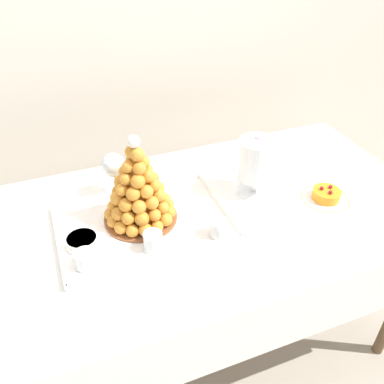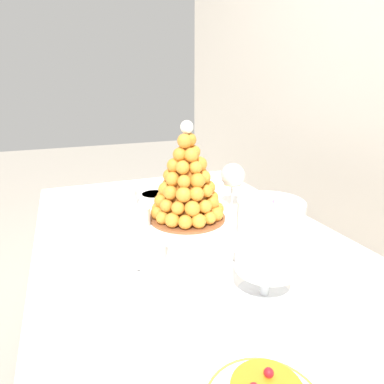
{
  "view_description": "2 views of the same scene",
  "coord_description": "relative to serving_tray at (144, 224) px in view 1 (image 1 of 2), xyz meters",
  "views": [
    {
      "loc": [
        -0.47,
        -1.01,
        1.64
      ],
      "look_at": [
        -0.1,
        -0.06,
        0.9
      ],
      "focal_mm": 37.98,
      "sensor_mm": 36.0,
      "label": 1
    },
    {
      "loc": [
        0.68,
        -0.31,
        1.19
      ],
      "look_at": [
        -0.2,
        0.03,
        0.87
      ],
      "focal_mm": 30.77,
      "sensor_mm": 36.0,
      "label": 2
    }
  ],
  "objects": [
    {
      "name": "fruit_tart_plate",
      "position": [
        0.65,
        -0.1,
        0.01
      ],
      "size": [
        0.18,
        0.18,
        0.05
      ],
      "color": "white",
      "rests_on": "buffet_table"
    },
    {
      "name": "dessert_cup_left",
      "position": [
        -0.21,
        -0.12,
        0.03
      ],
      "size": [
        0.06,
        0.06,
        0.05
      ],
      "color": "silver",
      "rests_on": "serving_tray"
    },
    {
      "name": "croquembouche",
      "position": [
        -0.0,
        0.03,
        0.12
      ],
      "size": [
        0.25,
        0.25,
        0.31
      ],
      "color": "brown",
      "rests_on": "serving_tray"
    },
    {
      "name": "macaron_goblet",
      "position": [
        0.43,
        0.04,
        0.13
      ],
      "size": [
        0.13,
        0.13,
        0.22
      ],
      "color": "white",
      "rests_on": "buffet_table"
    },
    {
      "name": "wine_glass",
      "position": [
        -0.04,
        0.21,
        0.11
      ],
      "size": [
        0.08,
        0.08,
        0.17
      ],
      "color": "silver",
      "rests_on": "buffet_table"
    },
    {
      "name": "creme_brulee_ramekin",
      "position": [
        -0.21,
        -0.03,
        0.02
      ],
      "size": [
        0.1,
        0.1,
        0.03
      ],
      "color": "white",
      "rests_on": "serving_tray"
    },
    {
      "name": "dessert_cup_mid_left",
      "position": [
        -0.0,
        -0.12,
        0.03
      ],
      "size": [
        0.06,
        0.06,
        0.06
      ],
      "color": "silver",
      "rests_on": "serving_tray"
    },
    {
      "name": "dessert_cup_centre",
      "position": [
        0.21,
        -0.14,
        0.03
      ],
      "size": [
        0.06,
        0.06,
        0.06
      ],
      "color": "silver",
      "rests_on": "serving_tray"
    },
    {
      "name": "buffet_table",
      "position": [
        0.24,
        -0.0,
        -0.09
      ],
      "size": [
        1.56,
        0.85,
        0.76
      ],
      "color": "brown",
      "rests_on": "ground_plane"
    },
    {
      "name": "ground_plane",
      "position": [
        0.24,
        -0.0,
        -0.77
      ],
      "size": [
        12.0,
        12.0,
        0.0
      ],
      "primitive_type": "plane",
      "color": "#B2A899"
    },
    {
      "name": "serving_tray",
      "position": [
        0.0,
        0.0,
        0.0
      ],
      "size": [
        0.56,
        0.39,
        0.02
      ],
      "color": "white",
      "rests_on": "buffet_table"
    },
    {
      "name": "backdrop_wall",
      "position": [
        0.24,
        0.96,
        0.48
      ],
      "size": [
        4.8,
        0.1,
        2.5
      ],
      "primitive_type": "cube",
      "color": "silver",
      "rests_on": "ground_plane"
    }
  ]
}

